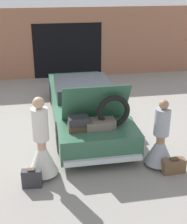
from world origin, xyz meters
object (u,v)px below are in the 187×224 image
suitcase_beside_right_person (174,166)px  person_right (160,143)px  car (85,104)px  person_left (42,149)px  suitcase_beside_left_person (32,178)px

suitcase_beside_right_person → person_right: bearing=120.7°
car → person_right: car is taller
person_left → suitcase_beside_left_person: (-0.24, -0.36, -0.43)m
car → suitcase_beside_right_person: car is taller
car → suitcase_beside_right_person: bearing=-62.9°
person_right → suitcase_beside_right_person: (0.20, -0.34, -0.39)m
car → suitcase_beside_left_person: size_ratio=12.62×
person_left → person_right: person_left is taller
person_right → suitcase_beside_left_person: size_ratio=3.73×
person_right → suitcase_beside_right_person: person_right is taller
suitcase_beside_left_person → suitcase_beside_right_person: 2.97m
person_left → suitcase_beside_right_person: 2.80m
person_left → suitcase_beside_left_person: size_ratio=4.24×
suitcase_beside_left_person → suitcase_beside_right_person: bearing=-0.5°
car → suitcase_beside_left_person: (-1.50, -2.84, -0.35)m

